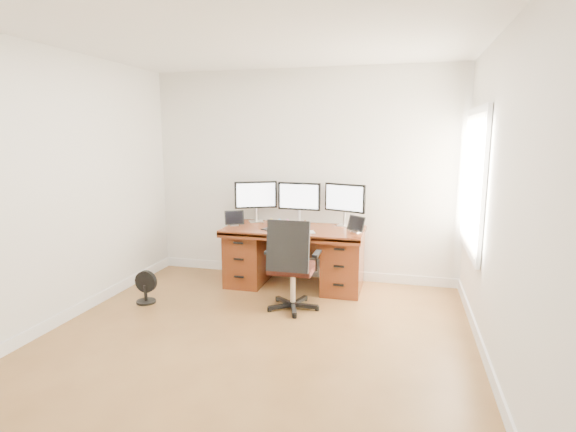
% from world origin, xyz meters
% --- Properties ---
extents(ground, '(4.50, 4.50, 0.00)m').
position_xyz_m(ground, '(0.00, 0.00, 0.00)').
color(ground, brown).
rests_on(ground, ground).
extents(back_wall, '(4.00, 0.10, 2.70)m').
position_xyz_m(back_wall, '(0.00, 2.25, 1.35)').
color(back_wall, white).
rests_on(back_wall, ground).
extents(right_wall, '(0.10, 4.50, 2.70)m').
position_xyz_m(right_wall, '(2.00, 0.11, 1.35)').
color(right_wall, white).
rests_on(right_wall, ground).
extents(desk, '(1.70, 0.80, 0.75)m').
position_xyz_m(desk, '(0.00, 1.83, 0.40)').
color(desk, '#5C2712').
rests_on(desk, ground).
extents(office_chair, '(0.58, 0.54, 1.02)m').
position_xyz_m(office_chair, '(0.16, 1.04, 0.33)').
color(office_chair, black).
rests_on(office_chair, ground).
extents(floor_fan, '(0.25, 0.22, 0.37)m').
position_xyz_m(floor_fan, '(-1.49, 0.84, 0.18)').
color(floor_fan, black).
rests_on(floor_fan, ground).
extents(monitor_left, '(0.51, 0.28, 0.53)m').
position_xyz_m(monitor_left, '(-0.58, 2.07, 1.09)').
color(monitor_left, silver).
rests_on(monitor_left, desk).
extents(monitor_center, '(0.55, 0.15, 0.53)m').
position_xyz_m(monitor_center, '(-0.00, 2.07, 1.09)').
color(monitor_center, silver).
rests_on(monitor_center, desk).
extents(monitor_right, '(0.53, 0.23, 0.53)m').
position_xyz_m(monitor_right, '(0.58, 2.07, 1.09)').
color(monitor_right, silver).
rests_on(monitor_right, desk).
extents(tablet_left, '(0.24, 0.17, 0.19)m').
position_xyz_m(tablet_left, '(-0.76, 1.75, 0.84)').
color(tablet_left, silver).
rests_on(tablet_left, desk).
extents(tablet_right, '(0.23, 0.20, 0.19)m').
position_xyz_m(tablet_right, '(0.76, 1.75, 0.84)').
color(tablet_right, silver).
rests_on(tablet_right, desk).
extents(keyboard, '(0.27, 0.16, 0.01)m').
position_xyz_m(keyboard, '(0.06, 1.62, 0.76)').
color(keyboard, silver).
rests_on(keyboard, desk).
extents(trackpad, '(0.18, 0.18, 0.01)m').
position_xyz_m(trackpad, '(0.22, 1.58, 0.76)').
color(trackpad, '#BBBDC2').
rests_on(trackpad, desk).
extents(drawing_tablet, '(0.23, 0.18, 0.01)m').
position_xyz_m(drawing_tablet, '(-0.24, 1.62, 0.76)').
color(drawing_tablet, black).
rests_on(drawing_tablet, desk).
extents(phone, '(0.15, 0.09, 0.01)m').
position_xyz_m(phone, '(0.03, 1.82, 0.76)').
color(phone, black).
rests_on(phone, desk).
extents(figurine_yellow, '(0.03, 0.03, 0.08)m').
position_xyz_m(figurine_yellow, '(-0.34, 1.95, 0.79)').
color(figurine_yellow, '#DAC762').
rests_on(figurine_yellow, desk).
extents(figurine_blue, '(0.03, 0.03, 0.08)m').
position_xyz_m(figurine_blue, '(-0.23, 1.95, 0.79)').
color(figurine_blue, '#66AEF2').
rests_on(figurine_blue, desk).
extents(figurine_pink, '(0.03, 0.03, 0.08)m').
position_xyz_m(figurine_pink, '(-0.12, 1.95, 0.79)').
color(figurine_pink, pink).
rests_on(figurine_pink, desk).
extents(figurine_brown, '(0.03, 0.03, 0.08)m').
position_xyz_m(figurine_brown, '(0.11, 1.95, 0.79)').
color(figurine_brown, '#95674A').
rests_on(figurine_brown, desk).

